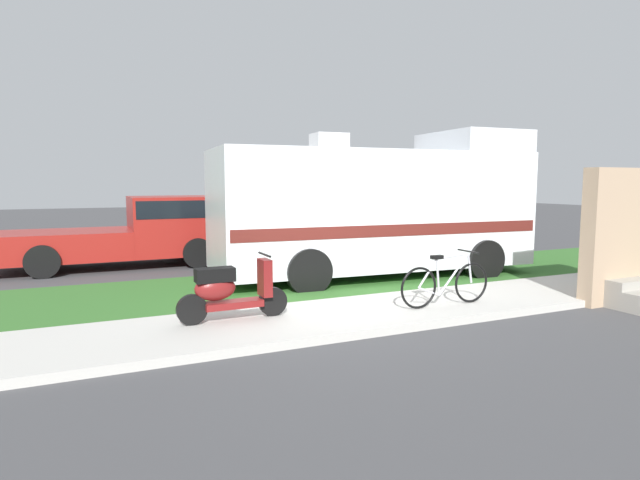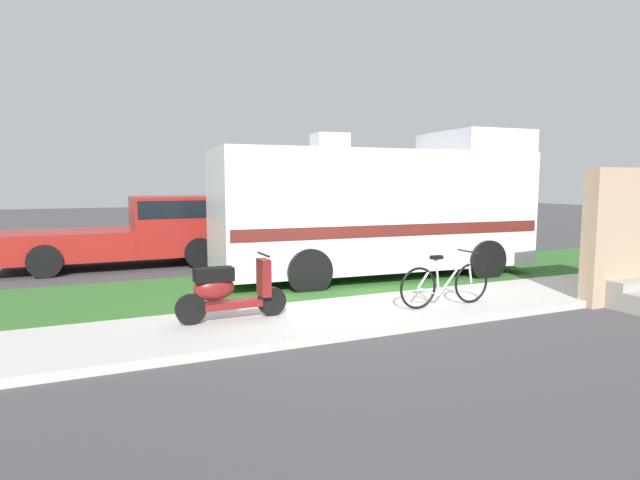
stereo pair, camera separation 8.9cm
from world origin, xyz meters
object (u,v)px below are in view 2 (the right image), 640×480
(motorhome_rv, at_px, (378,208))
(bottle_green, at_px, (616,280))
(pickup_truck_near, at_px, (149,228))
(scooter, at_px, (228,290))
(bicycle, at_px, (445,283))

(motorhome_rv, bearing_deg, bottle_green, -42.58)
(pickup_truck_near, bearing_deg, scooter, -86.41)
(pickup_truck_near, bearing_deg, bicycle, -61.77)
(bicycle, distance_m, bottle_green, 4.13)
(scooter, bearing_deg, bicycle, -9.22)
(bicycle, relative_size, pickup_truck_near, 0.30)
(scooter, distance_m, pickup_truck_near, 6.74)
(motorhome_rv, relative_size, bicycle, 4.09)
(motorhome_rv, relative_size, bottle_green, 25.09)
(bottle_green, bearing_deg, pickup_truck_near, 137.78)
(motorhome_rv, xyz_separation_m, scooter, (-4.10, -2.66, -1.00))
(pickup_truck_near, bearing_deg, motorhome_rv, -41.93)
(scooter, bearing_deg, pickup_truck_near, 93.59)
(bicycle, relative_size, bottle_green, 6.13)
(motorhome_rv, height_order, pickup_truck_near, motorhome_rv)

